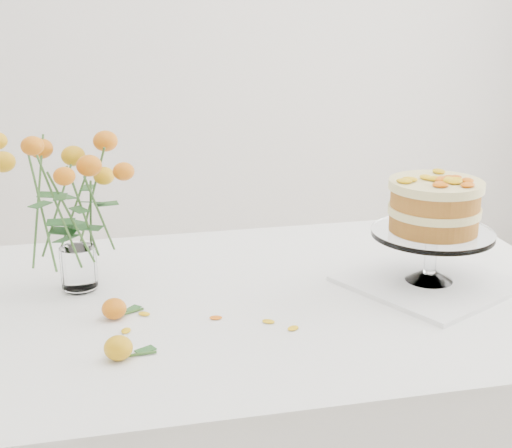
{
  "coord_description": "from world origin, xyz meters",
  "views": [
    {
      "loc": [
        -0.33,
        -1.4,
        1.38
      ],
      "look_at": [
        -0.0,
        0.04,
        0.9
      ],
      "focal_mm": 50.0,
      "sensor_mm": 36.0,
      "label": 1
    }
  ],
  "objects": [
    {
      "name": "loose_rose_far",
      "position": [
        -0.32,
        -0.05,
        0.78
      ],
      "size": [
        0.09,
        0.05,
        0.04
      ],
      "rotation": [
        0.0,
        0.0,
        0.42
      ],
      "color": "#D85C0A",
      "rests_on": "table"
    },
    {
      "name": "cake_stand",
      "position": [
        0.38,
        -0.03,
        0.93
      ],
      "size": [
        0.27,
        0.27,
        0.24
      ],
      "rotation": [
        0.0,
        0.0,
        -0.26
      ],
      "color": "white",
      "rests_on": "napkin"
    },
    {
      "name": "napkin",
      "position": [
        0.38,
        -0.03,
        0.76
      ],
      "size": [
        0.44,
        0.44,
        0.01
      ],
      "primitive_type": "cube",
      "rotation": [
        0.0,
        0.0,
        0.47
      ],
      "color": "white",
      "rests_on": "table"
    },
    {
      "name": "rose_vase",
      "position": [
        -0.39,
        0.12,
        0.99
      ],
      "size": [
        0.31,
        0.31,
        0.4
      ],
      "rotation": [
        0.0,
        0.0,
        0.22
      ],
      "color": "white",
      "rests_on": "table"
    },
    {
      "name": "stray_petal_d",
      "position": [
        -0.26,
        -0.05,
        0.76
      ],
      "size": [
        0.03,
        0.02,
        0.0
      ],
      "primitive_type": "ellipsoid",
      "color": "yellow",
      "rests_on": "table"
    },
    {
      "name": "table",
      "position": [
        0.0,
        0.0,
        0.67
      ],
      "size": [
        1.43,
        0.93,
        0.76
      ],
      "color": "tan",
      "rests_on": "ground"
    },
    {
      "name": "stray_petal_c",
      "position": [
        0.02,
        -0.18,
        0.76
      ],
      "size": [
        0.03,
        0.02,
        0.0
      ],
      "primitive_type": "ellipsoid",
      "color": "yellow",
      "rests_on": "table"
    },
    {
      "name": "loose_rose_near",
      "position": [
        -0.32,
        -0.23,
        0.78
      ],
      "size": [
        0.09,
        0.05,
        0.04
      ],
      "rotation": [
        0.0,
        0.0,
        0.07
      ],
      "color": "orange",
      "rests_on": "table"
    },
    {
      "name": "stray_petal_b",
      "position": [
        -0.02,
        -0.14,
        0.76
      ],
      "size": [
        0.03,
        0.02,
        0.0
      ],
      "primitive_type": "ellipsoid",
      "color": "yellow",
      "rests_on": "table"
    },
    {
      "name": "stray_petal_e",
      "position": [
        -0.3,
        -0.12,
        0.76
      ],
      "size": [
        0.03,
        0.02,
        0.0
      ],
      "primitive_type": "ellipsoid",
      "color": "yellow",
      "rests_on": "table"
    },
    {
      "name": "stray_petal_a",
      "position": [
        -0.12,
        -0.1,
        0.76
      ],
      "size": [
        0.03,
        0.02,
        0.0
      ],
      "primitive_type": "ellipsoid",
      "color": "yellow",
      "rests_on": "table"
    }
  ]
}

